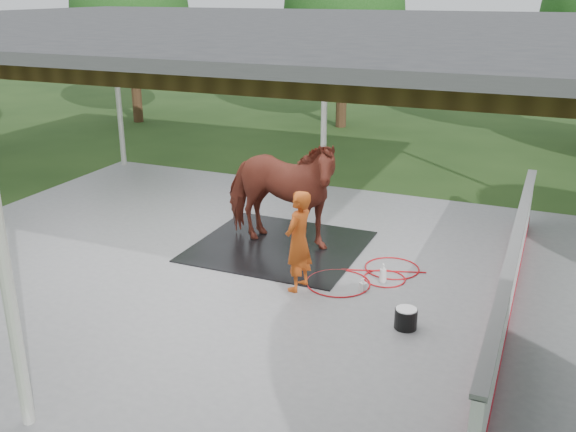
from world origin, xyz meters
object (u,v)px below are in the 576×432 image
at_px(horse, 279,192).
at_px(wash_bucket, 406,318).
at_px(handler, 298,241).
at_px(dasher_board, 511,279).

height_order(horse, wash_bucket, horse).
bearing_deg(handler, horse, -138.24).
distance_m(dasher_board, wash_bucket, 1.69).
relative_size(dasher_board, wash_bucket, 24.97).
bearing_deg(dasher_board, horse, 166.26).
distance_m(horse, handler, 1.79).
relative_size(dasher_board, handler, 4.94).
xyz_separation_m(dasher_board, handler, (-3.12, -0.47, 0.27)).
height_order(horse, handler, horse).
height_order(dasher_board, wash_bucket, dasher_board).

